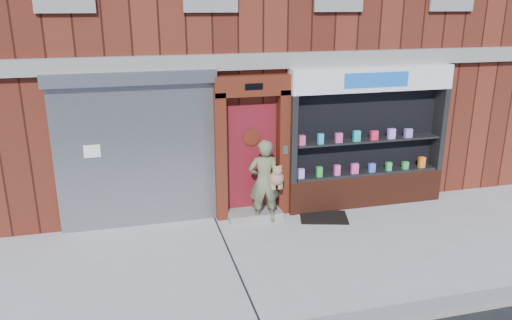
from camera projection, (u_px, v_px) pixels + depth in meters
name	position (u px, v px, depth m)	size (l,w,h in m)	color
ground	(319.00, 251.00, 8.87)	(80.00, 80.00, 0.00)	#9E9E99
curb	(376.00, 319.00, 6.87)	(60.00, 0.30, 0.12)	gray
building	(241.00, 11.00, 13.19)	(12.00, 8.16, 8.00)	#4B1A11
shutter_bay	(136.00, 141.00, 9.41)	(3.10, 0.30, 3.04)	gray
red_door_bay	(252.00, 147.00, 9.97)	(1.52, 0.58, 2.90)	#4A180C
pharmacy_bay	(367.00, 144.00, 10.55)	(3.50, 0.41, 3.00)	#522113
woman	(265.00, 181.00, 9.84)	(0.70, 0.47, 1.70)	#626744
doormat	(324.00, 217.00, 10.24)	(0.96, 0.67, 0.02)	black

